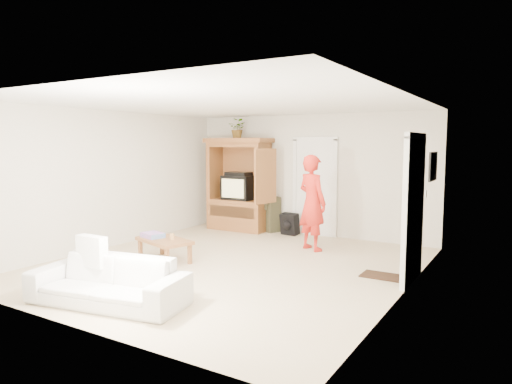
% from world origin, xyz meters
% --- Properties ---
extents(floor, '(6.00, 6.00, 0.00)m').
position_xyz_m(floor, '(0.00, 0.00, 0.00)').
color(floor, tan).
rests_on(floor, ground).
extents(ceiling, '(6.00, 6.00, 0.00)m').
position_xyz_m(ceiling, '(0.00, 0.00, 2.60)').
color(ceiling, white).
rests_on(ceiling, floor).
extents(wall_back, '(5.50, 0.00, 5.50)m').
position_xyz_m(wall_back, '(0.00, 3.00, 1.30)').
color(wall_back, silver).
rests_on(wall_back, floor).
extents(wall_front, '(5.50, 0.00, 5.50)m').
position_xyz_m(wall_front, '(0.00, -3.00, 1.30)').
color(wall_front, silver).
rests_on(wall_front, floor).
extents(wall_left, '(0.00, 6.00, 6.00)m').
position_xyz_m(wall_left, '(-2.75, 0.00, 1.30)').
color(wall_left, silver).
rests_on(wall_left, floor).
extents(wall_right, '(0.00, 6.00, 6.00)m').
position_xyz_m(wall_right, '(2.75, 0.00, 1.30)').
color(wall_right, silver).
rests_on(wall_right, floor).
extents(armoire, '(1.82, 1.14, 2.10)m').
position_xyz_m(armoire, '(-1.58, 2.66, 0.91)').
color(armoire, '#9A592F').
rests_on(armoire, floor).
extents(door_back, '(0.85, 0.05, 2.04)m').
position_xyz_m(door_back, '(0.15, 2.97, 1.02)').
color(door_back, white).
rests_on(door_back, floor).
extents(doorway_right, '(0.05, 0.90, 2.04)m').
position_xyz_m(doorway_right, '(2.73, 0.60, 1.02)').
color(doorway_right, black).
rests_on(doorway_right, floor).
extents(framed_picture, '(0.03, 0.60, 0.48)m').
position_xyz_m(framed_picture, '(2.73, 1.90, 1.60)').
color(framed_picture, black).
rests_on(framed_picture, wall_right).
extents(doormat, '(0.60, 0.40, 0.02)m').
position_xyz_m(doormat, '(2.30, 0.60, 0.01)').
color(doormat, '#382316').
rests_on(doormat, floor).
extents(plant, '(0.45, 0.41, 0.43)m').
position_xyz_m(plant, '(-1.60, 2.63, 2.32)').
color(plant, '#4C7238').
rests_on(plant, armoire).
extents(man, '(0.77, 0.65, 1.77)m').
position_xyz_m(man, '(0.68, 1.66, 0.89)').
color(man, red).
rests_on(man, floor).
extents(sofa, '(2.08, 1.12, 0.57)m').
position_xyz_m(sofa, '(-0.27, -2.31, 0.29)').
color(sofa, silver).
rests_on(sofa, floor).
extents(coffee_table, '(1.14, 0.83, 0.38)m').
position_xyz_m(coffee_table, '(-1.11, -0.39, 0.33)').
color(coffee_table, brown).
rests_on(coffee_table, floor).
extents(towel, '(0.44, 0.37, 0.08)m').
position_xyz_m(towel, '(-1.37, -0.39, 0.42)').
color(towel, '#FE54C1').
rests_on(towel, coffee_table).
extents(candle, '(0.08, 0.08, 0.10)m').
position_xyz_m(candle, '(-0.97, -0.34, 0.43)').
color(candle, tan).
rests_on(candle, coffee_table).
extents(backpack_black, '(0.39, 0.26, 0.46)m').
position_xyz_m(backpack_black, '(-0.31, 2.70, 0.23)').
color(backpack_black, black).
rests_on(backpack_black, floor).
extents(backpack_olive, '(0.50, 0.45, 0.79)m').
position_xyz_m(backpack_olive, '(-0.88, 2.85, 0.39)').
color(backpack_olive, '#47442B').
rests_on(backpack_olive, floor).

